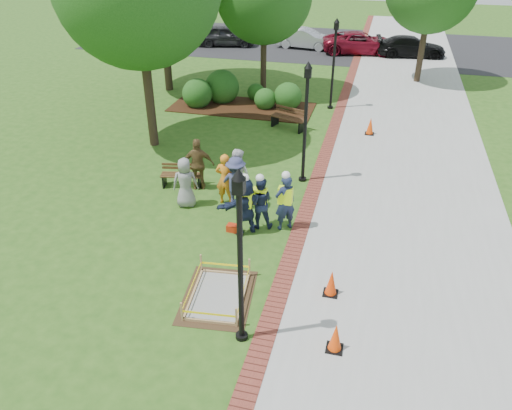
% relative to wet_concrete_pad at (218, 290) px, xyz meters
% --- Properties ---
extents(ground, '(100.00, 100.00, 0.00)m').
position_rel_wet_concrete_pad_xyz_m(ground, '(-0.29, 1.81, -0.23)').
color(ground, '#285116').
rests_on(ground, ground).
extents(sidewalk, '(6.00, 60.00, 0.02)m').
position_rel_wet_concrete_pad_xyz_m(sidewalk, '(4.71, 11.81, -0.22)').
color(sidewalk, '#9E9E99').
rests_on(sidewalk, ground).
extents(brick_edging, '(0.50, 60.00, 0.03)m').
position_rel_wet_concrete_pad_xyz_m(brick_edging, '(1.46, 11.81, -0.22)').
color(brick_edging, maroon).
rests_on(brick_edging, ground).
extents(mulch_bed, '(7.00, 3.00, 0.05)m').
position_rel_wet_concrete_pad_xyz_m(mulch_bed, '(-3.29, 13.81, -0.21)').
color(mulch_bed, '#381E0F').
rests_on(mulch_bed, ground).
extents(parking_lot, '(36.00, 12.00, 0.01)m').
position_rel_wet_concrete_pad_xyz_m(parking_lot, '(-0.29, 28.81, -0.23)').
color(parking_lot, black).
rests_on(parking_lot, ground).
extents(wet_concrete_pad, '(1.93, 2.47, 0.55)m').
position_rel_wet_concrete_pad_xyz_m(wet_concrete_pad, '(0.00, 0.00, 0.00)').
color(wet_concrete_pad, '#47331E').
rests_on(wet_concrete_pad, ground).
extents(bench_near, '(1.51, 0.75, 0.78)m').
position_rel_wet_concrete_pad_xyz_m(bench_near, '(-3.07, 5.32, 0.01)').
color(bench_near, '#543A1C').
rests_on(bench_near, ground).
extents(bench_far, '(1.73, 1.10, 0.89)m').
position_rel_wet_concrete_pad_xyz_m(bench_far, '(-0.52, 11.63, 0.05)').
color(bench_far, '#4B281A').
rests_on(bench_far, ground).
extents(cone_front, '(0.37, 0.37, 0.74)m').
position_rel_wet_concrete_pad_xyz_m(cone_front, '(3.03, -1.02, 0.12)').
color(cone_front, black).
rests_on(cone_front, ground).
extents(cone_back, '(0.37, 0.37, 0.73)m').
position_rel_wet_concrete_pad_xyz_m(cone_back, '(2.72, 0.81, 0.12)').
color(cone_back, black).
rests_on(cone_back, ground).
extents(cone_far, '(0.39, 0.39, 0.76)m').
position_rel_wet_concrete_pad_xyz_m(cone_far, '(3.04, 11.84, 0.13)').
color(cone_far, black).
rests_on(cone_far, ground).
extents(toolbox, '(0.46, 0.28, 0.22)m').
position_rel_wet_concrete_pad_xyz_m(toolbox, '(-0.46, 2.98, -0.12)').
color(toolbox, '#B6280E').
rests_on(toolbox, ground).
extents(lamp_near, '(0.28, 0.28, 4.26)m').
position_rel_wet_concrete_pad_xyz_m(lamp_near, '(0.96, -1.19, 2.25)').
color(lamp_near, black).
rests_on(lamp_near, ground).
extents(lamp_mid, '(0.28, 0.28, 4.26)m').
position_rel_wet_concrete_pad_xyz_m(lamp_mid, '(0.96, 6.81, 2.25)').
color(lamp_mid, black).
rests_on(lamp_mid, ground).
extents(lamp_far, '(0.28, 0.28, 4.26)m').
position_rel_wet_concrete_pad_xyz_m(lamp_far, '(0.96, 14.81, 2.25)').
color(lamp_far, black).
rests_on(lamp_far, ground).
extents(shrub_a, '(1.48, 1.48, 1.48)m').
position_rel_wet_concrete_pad_xyz_m(shrub_a, '(-5.49, 13.48, -0.23)').
color(shrub_a, '#164513').
rests_on(shrub_a, ground).
extents(shrub_b, '(1.73, 1.73, 1.73)m').
position_rel_wet_concrete_pad_xyz_m(shrub_b, '(-4.53, 14.51, -0.23)').
color(shrub_b, '#164513').
rests_on(shrub_b, ground).
extents(shrub_c, '(1.07, 1.07, 1.07)m').
position_rel_wet_concrete_pad_xyz_m(shrub_c, '(-2.16, 14.01, -0.23)').
color(shrub_c, '#164513').
rests_on(shrub_c, ground).
extents(shrub_d, '(1.37, 1.37, 1.37)m').
position_rel_wet_concrete_pad_xyz_m(shrub_d, '(-1.10, 14.32, -0.23)').
color(shrub_d, '#164513').
rests_on(shrub_d, ground).
extents(shrub_e, '(0.90, 0.90, 0.90)m').
position_rel_wet_concrete_pad_xyz_m(shrub_e, '(-2.93, 15.20, -0.23)').
color(shrub_e, '#164513').
rests_on(shrub_e, ground).
extents(casual_person_a, '(0.62, 0.49, 1.68)m').
position_rel_wet_concrete_pad_xyz_m(casual_person_a, '(-2.42, 4.09, 0.61)').
color(casual_person_a, gray).
rests_on(casual_person_a, ground).
extents(casual_person_b, '(0.57, 0.37, 1.76)m').
position_rel_wet_concrete_pad_xyz_m(casual_person_b, '(-1.22, 4.57, 0.65)').
color(casual_person_b, orange).
rests_on(casual_person_b, ground).
extents(casual_person_c, '(0.68, 0.53, 1.87)m').
position_rel_wet_concrete_pad_xyz_m(casual_person_c, '(-0.89, 4.81, 0.70)').
color(casual_person_c, silver).
rests_on(casual_person_c, ground).
extents(casual_person_d, '(0.66, 0.51, 1.84)m').
position_rel_wet_concrete_pad_xyz_m(casual_person_d, '(-2.42, 5.32, 0.69)').
color(casual_person_d, brown).
rests_on(casual_person_d, ground).
extents(casual_person_e, '(0.65, 0.52, 1.78)m').
position_rel_wet_concrete_pad_xyz_m(casual_person_e, '(-0.81, 4.38, 0.65)').
color(casual_person_e, '#35395E').
rests_on(casual_person_e, ground).
extents(hivis_worker_a, '(0.68, 0.66, 1.96)m').
position_rel_wet_concrete_pad_xyz_m(hivis_worker_a, '(-0.12, 3.03, 0.73)').
color(hivis_worker_a, '#192241').
rests_on(hivis_worker_a, ground).
extents(hivis_worker_b, '(0.68, 0.64, 1.93)m').
position_rel_wet_concrete_pad_xyz_m(hivis_worker_b, '(0.97, 3.54, 0.72)').
color(hivis_worker_b, '#1C2F4A').
rests_on(hivis_worker_b, ground).
extents(hivis_worker_c, '(0.60, 0.46, 1.79)m').
position_rel_wet_concrete_pad_xyz_m(hivis_worker_c, '(0.21, 3.45, 0.66)').
color(hivis_worker_c, '#192342').
rests_on(hivis_worker_c, ground).
extents(parked_car_a, '(3.13, 5.23, 1.59)m').
position_rel_wet_concrete_pad_xyz_m(parked_car_a, '(-8.12, 26.50, -0.23)').
color(parked_car_a, '#2A292C').
rests_on(parked_car_a, ground).
extents(parked_car_b, '(2.56, 4.77, 1.48)m').
position_rel_wet_concrete_pad_xyz_m(parked_car_b, '(-2.37, 27.12, -0.23)').
color(parked_car_b, '#B7B8BD').
rests_on(parked_car_b, ground).
extents(parked_car_c, '(2.77, 4.99, 1.54)m').
position_rel_wet_concrete_pad_xyz_m(parked_car_c, '(1.49, 26.62, -0.23)').
color(parked_car_c, maroon).
rests_on(parked_car_c, ground).
extents(parked_car_d, '(2.48, 4.62, 1.44)m').
position_rel_wet_concrete_pad_xyz_m(parked_car_d, '(4.84, 26.54, -0.23)').
color(parked_car_d, black).
rests_on(parked_car_d, ground).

